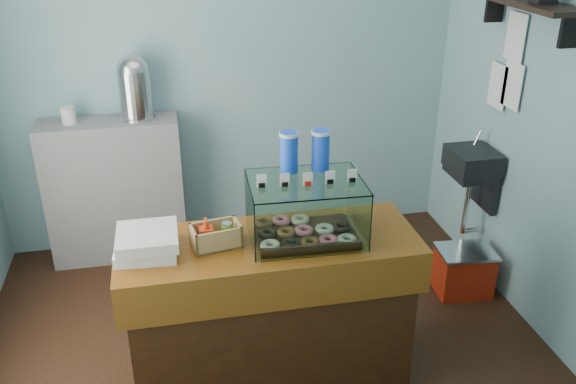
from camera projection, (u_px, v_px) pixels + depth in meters
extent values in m
plane|color=black|center=(264.00, 345.00, 3.83)|extent=(3.50, 3.50, 0.00)
cube|color=#7AA8B3|center=(227.00, 67.00, 4.55)|extent=(3.50, 0.04, 2.80)
cube|color=#7AA8B3|center=(338.00, 298.00, 1.90)|extent=(3.50, 0.04, 2.80)
cube|color=#7AA8B3|center=(555.00, 114.00, 3.55)|extent=(0.04, 3.00, 2.80)
cube|color=black|center=(473.00, 160.00, 4.22)|extent=(0.30, 0.35, 0.15)
cube|color=black|center=(486.00, 185.00, 4.33)|extent=(0.04, 0.30, 0.35)
cylinder|color=silver|center=(477.00, 138.00, 4.27)|extent=(0.02, 0.02, 0.12)
cylinder|color=silver|center=(466.00, 205.00, 4.37)|extent=(0.04, 0.04, 0.45)
cube|color=black|center=(522.00, 1.00, 3.53)|extent=(0.25, 1.00, 0.03)
cube|color=black|center=(571.00, 31.00, 3.23)|extent=(0.12, 0.03, 0.18)
cube|color=black|center=(495.00, 8.00, 3.94)|extent=(0.12, 0.03, 0.18)
cube|color=white|center=(512.00, 85.00, 3.92)|extent=(0.01, 0.21, 0.30)
cube|color=white|center=(498.00, 86.00, 4.09)|extent=(0.01, 0.21, 0.30)
cube|color=white|center=(516.00, 37.00, 3.84)|extent=(0.01, 0.21, 0.30)
cube|color=#3F1F0C|center=(270.00, 314.00, 3.43)|extent=(1.50, 0.56, 0.84)
cube|color=#4D250A|center=(269.00, 245.00, 3.23)|extent=(1.60, 0.60, 0.06)
cube|color=#4D250A|center=(279.00, 294.00, 3.04)|extent=(1.60, 0.04, 0.18)
cube|color=gray|center=(116.00, 191.00, 4.59)|extent=(1.00, 0.32, 1.10)
cube|color=#361D10|center=(305.00, 235.00, 3.25)|extent=(0.54, 0.39, 0.02)
torus|color=beige|center=(271.00, 246.00, 3.10)|extent=(0.10, 0.10, 0.03)
torus|color=black|center=(290.00, 244.00, 3.11)|extent=(0.10, 0.10, 0.03)
torus|color=brown|center=(310.00, 242.00, 3.13)|extent=(0.10, 0.10, 0.03)
torus|color=#E76D80|center=(329.00, 241.00, 3.14)|extent=(0.10, 0.10, 0.03)
torus|color=beige|center=(348.00, 239.00, 3.16)|extent=(0.10, 0.10, 0.03)
torus|color=black|center=(267.00, 234.00, 3.21)|extent=(0.10, 0.10, 0.03)
torus|color=brown|center=(286.00, 232.00, 3.23)|extent=(0.10, 0.10, 0.03)
torus|color=#E76D80|center=(305.00, 231.00, 3.24)|extent=(0.10, 0.10, 0.03)
torus|color=beige|center=(324.00, 229.00, 3.26)|extent=(0.10, 0.10, 0.03)
torus|color=black|center=(342.00, 227.00, 3.27)|extent=(0.10, 0.10, 0.03)
torus|color=brown|center=(264.00, 222.00, 3.32)|extent=(0.10, 0.10, 0.03)
torus|color=#E76D80|center=(283.00, 221.00, 3.34)|extent=(0.10, 0.10, 0.03)
torus|color=beige|center=(301.00, 219.00, 3.36)|extent=(0.10, 0.10, 0.03)
cube|color=white|center=(314.00, 229.00, 3.00)|extent=(0.58, 0.03, 0.32)
cube|color=white|center=(298.00, 193.00, 3.38)|extent=(0.58, 0.03, 0.32)
cube|color=white|center=(250.00, 214.00, 3.15)|extent=(0.02, 0.42, 0.32)
cube|color=white|center=(359.00, 206.00, 3.23)|extent=(0.02, 0.42, 0.32)
cube|color=white|center=(306.00, 182.00, 3.12)|extent=(0.61, 0.46, 0.01)
cube|color=white|center=(262.00, 182.00, 3.02)|extent=(0.05, 0.01, 0.07)
cube|color=black|center=(262.00, 187.00, 3.03)|extent=(0.03, 0.02, 0.02)
cube|color=white|center=(285.00, 181.00, 3.04)|extent=(0.05, 0.01, 0.07)
cube|color=black|center=(285.00, 185.00, 3.05)|extent=(0.03, 0.02, 0.02)
cube|color=white|center=(308.00, 179.00, 3.06)|extent=(0.05, 0.01, 0.07)
cube|color=red|center=(308.00, 183.00, 3.07)|extent=(0.03, 0.02, 0.02)
cube|color=white|center=(330.00, 178.00, 3.08)|extent=(0.05, 0.01, 0.07)
cube|color=black|center=(330.00, 182.00, 3.09)|extent=(0.03, 0.02, 0.02)
cube|color=white|center=(353.00, 176.00, 3.09)|extent=(0.05, 0.01, 0.07)
cube|color=black|center=(352.00, 180.00, 3.10)|extent=(0.03, 0.02, 0.02)
cylinder|color=blue|center=(289.00, 152.00, 3.19)|extent=(0.09, 0.09, 0.22)
cylinder|color=silver|center=(289.00, 134.00, 3.15)|extent=(0.10, 0.10, 0.02)
cylinder|color=blue|center=(321.00, 150.00, 3.21)|extent=(0.09, 0.09, 0.22)
cylinder|color=silver|center=(321.00, 132.00, 3.17)|extent=(0.10, 0.10, 0.02)
cube|color=tan|center=(217.00, 245.00, 3.17)|extent=(0.27, 0.19, 0.01)
cube|color=tan|center=(220.00, 242.00, 3.09)|extent=(0.25, 0.06, 0.12)
cube|color=tan|center=(213.00, 230.00, 3.20)|extent=(0.25, 0.06, 0.12)
cube|color=tan|center=(194.00, 240.00, 3.11)|extent=(0.04, 0.15, 0.12)
cube|color=tan|center=(238.00, 232.00, 3.18)|extent=(0.04, 0.15, 0.12)
imported|color=red|center=(206.00, 232.00, 3.11)|extent=(0.08, 0.08, 0.16)
cylinder|color=#4D9027|center=(227.00, 233.00, 3.16)|extent=(0.06, 0.06, 0.10)
cylinder|color=silver|center=(227.00, 224.00, 3.14)|extent=(0.05, 0.05, 0.01)
cube|color=silver|center=(146.00, 247.00, 3.10)|extent=(0.32, 0.32, 0.06)
cube|color=silver|center=(147.00, 237.00, 3.07)|extent=(0.31, 0.31, 0.06)
cylinder|color=silver|center=(138.00, 118.00, 4.40)|extent=(0.25, 0.25, 0.01)
cylinder|color=silver|center=(135.00, 94.00, 4.33)|extent=(0.23, 0.23, 0.34)
sphere|color=silver|center=(133.00, 71.00, 4.25)|extent=(0.23, 0.23, 0.23)
cube|color=#B0230E|center=(463.00, 272.00, 4.29)|extent=(0.39, 0.30, 0.32)
cube|color=silver|center=(466.00, 252.00, 4.22)|extent=(0.40, 0.32, 0.02)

